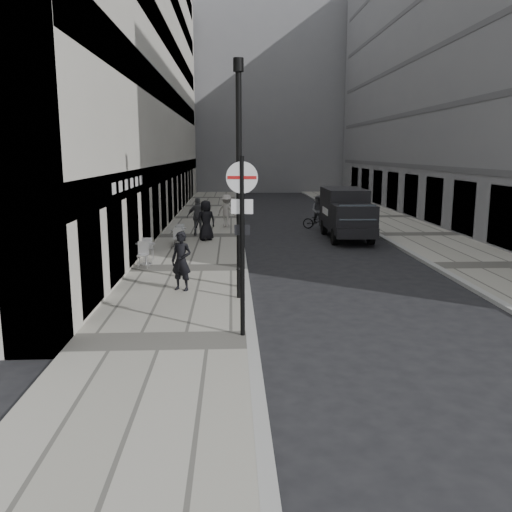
{
  "coord_description": "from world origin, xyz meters",
  "views": [
    {
      "loc": [
        -0.42,
        -8.68,
        4.18
      ],
      "look_at": [
        0.23,
        5.78,
        1.4
      ],
      "focal_mm": 38.0,
      "sensor_mm": 36.0,
      "label": 1
    }
  ],
  "objects": [
    {
      "name": "pedestrian_b",
      "position": [
        -0.7,
        20.98,
        1.01
      ],
      "size": [
        1.33,
        1.15,
        1.79
      ],
      "primitive_type": "imported",
      "rotation": [
        0.0,
        0.0,
        2.63
      ],
      "color": "#B5ADA7",
      "rests_on": "sidewalk"
    },
    {
      "name": "walking_man",
      "position": [
        -1.93,
        7.14,
        1.0
      ],
      "size": [
        0.76,
        0.65,
        1.77
      ],
      "primitive_type": "imported",
      "rotation": [
        0.0,
        0.0,
        -0.43
      ],
      "color": "black",
      "rests_on": "sidewalk"
    },
    {
      "name": "pedestrian_c",
      "position": [
        -1.63,
        16.48,
        1.06
      ],
      "size": [
        1.08,
        0.92,
        1.87
      ],
      "primitive_type": "imported",
      "rotation": [
        0.0,
        0.0,
        3.57
      ],
      "color": "black",
      "rests_on": "sidewalk"
    },
    {
      "name": "building_left",
      "position": [
        -6.0,
        24.5,
        9.0
      ],
      "size": [
        4.0,
        45.0,
        18.0
      ],
      "primitive_type": "cube",
      "color": "beige",
      "rests_on": "ground"
    },
    {
      "name": "cafe_table_mid",
      "position": [
        -2.8,
        15.04,
        0.54
      ],
      "size": [
        0.64,
        1.45,
        0.82
      ],
      "color": "#B3B4B6",
      "rests_on": "sidewalk"
    },
    {
      "name": "sign_post",
      "position": [
        -0.2,
        3.0,
        2.67
      ],
      "size": [
        0.68,
        0.13,
        3.99
      ],
      "rotation": [
        0.0,
        0.0,
        -0.11
      ],
      "color": "black",
      "rests_on": "sidewalk"
    },
    {
      "name": "far_sidewalk",
      "position": [
        9.0,
        18.0,
        0.06
      ],
      "size": [
        4.0,
        60.0,
        0.12
      ],
      "primitive_type": "cube",
      "color": "#99958A",
      "rests_on": "ground"
    },
    {
      "name": "lamppost",
      "position": [
        -0.2,
        7.49,
        3.85
      ],
      "size": [
        0.3,
        0.3,
        6.7
      ],
      "color": "black",
      "rests_on": "sidewalk"
    },
    {
      "name": "ground",
      "position": [
        0.0,
        0.0,
        0.0
      ],
      "size": [
        120.0,
        120.0,
        0.0
      ],
      "primitive_type": "plane",
      "color": "black",
      "rests_on": "ground"
    },
    {
      "name": "cyclist",
      "position": [
        4.35,
        20.86,
        0.72
      ],
      "size": [
        1.81,
        1.08,
        1.85
      ],
      "rotation": [
        0.0,
        0.0,
        -0.3
      ],
      "color": "black",
      "rests_on": "ground"
    },
    {
      "name": "sidewalk",
      "position": [
        -2.0,
        18.0,
        0.06
      ],
      "size": [
        4.0,
        60.0,
        0.12
      ],
      "primitive_type": "cube",
      "color": "#99958A",
      "rests_on": "ground"
    },
    {
      "name": "bollard_far",
      "position": [
        -0.15,
        11.1,
        0.55
      ],
      "size": [
        0.12,
        0.12,
        0.87
      ],
      "primitive_type": "cylinder",
      "color": "black",
      "rests_on": "sidewalk"
    },
    {
      "name": "bollard_near",
      "position": [
        -0.25,
        6.2,
        0.53
      ],
      "size": [
        0.11,
        0.11,
        0.81
      ],
      "primitive_type": "cylinder",
      "color": "black",
      "rests_on": "sidewalk"
    },
    {
      "name": "panel_van",
      "position": [
        5.14,
        17.38,
        1.36
      ],
      "size": [
        2.0,
        5.16,
        2.41
      ],
      "rotation": [
        0.0,
        0.0,
        -0.02
      ],
      "color": "black",
      "rests_on": "ground"
    },
    {
      "name": "cafe_table_far",
      "position": [
        -3.6,
        11.02,
        0.58
      ],
      "size": [
        0.71,
        1.61,
        0.92
      ],
      "color": "silver",
      "rests_on": "sidewalk"
    },
    {
      "name": "pedestrian_a",
      "position": [
        -2.08,
        18.0,
        1.06
      ],
      "size": [
        1.14,
        0.57,
        1.88
      ],
      "primitive_type": "imported",
      "rotation": [
        0.0,
        0.0,
        3.25
      ],
      "color": "#4F4F53",
      "rests_on": "sidewalk"
    },
    {
      "name": "building_far",
      "position": [
        1.5,
        56.0,
        11.0
      ],
      "size": [
        24.0,
        16.0,
        22.0
      ],
      "primitive_type": "cube",
      "color": "slate",
      "rests_on": "ground"
    },
    {
      "name": "cafe_table_near",
      "position": [
        -2.8,
        15.84,
        0.53
      ],
      "size": [
        0.62,
        1.4,
        0.8
      ],
      "color": "silver",
      "rests_on": "sidewalk"
    },
    {
      "name": "building_right",
      "position": [
        14.0,
        24.5,
        10.0
      ],
      "size": [
        6.0,
        45.0,
        20.0
      ],
      "primitive_type": "cube",
      "color": "slate",
      "rests_on": "ground"
    }
  ]
}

